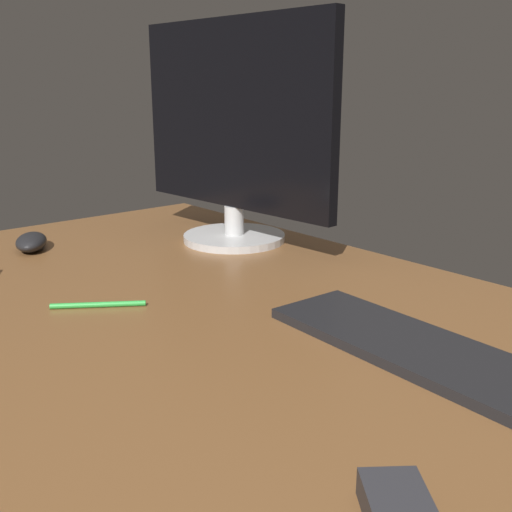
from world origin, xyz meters
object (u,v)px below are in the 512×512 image
monitor (233,133)px  keyboard (409,345)px  computer_mouse (31,242)px  pen (98,305)px

monitor → keyboard: (58.05, -17.86, -22.22)cm
monitor → computer_mouse: (-21.15, -36.09, -21.20)cm
keyboard → computer_mouse: computer_mouse is taller
monitor → keyboard: bearing=-20.5°
keyboard → pen: bearing=-147.3°
computer_mouse → keyboard: bearing=40.5°
computer_mouse → monitor: bearing=87.2°
keyboard → pen: 46.14cm
pen → computer_mouse: bearing=117.8°
keyboard → pen: keyboard is taller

